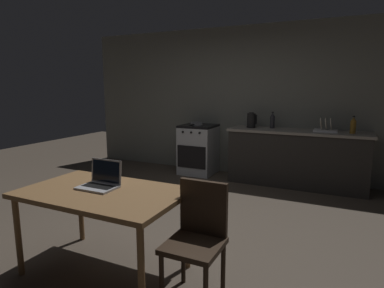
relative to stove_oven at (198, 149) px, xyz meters
The scene contains 12 objects.
ground_plane 2.40m from the stove_oven, 77.43° to the right, with size 12.00×12.00×0.00m, color #473D33.
back_wall 1.23m from the stove_oven, 23.44° to the left, with size 6.40×0.10×2.62m, color slate.
kitchen_counter 1.72m from the stove_oven, ahead, with size 2.16×0.64×0.90m.
stove_oven is the anchor object (origin of this frame).
dining_table 3.35m from the stove_oven, 79.52° to the right, with size 1.35×0.82×0.72m.
chair 3.55m from the stove_oven, 65.79° to the right, with size 0.40×0.40×0.87m.
laptop 3.28m from the stove_oven, 80.57° to the right, with size 0.32×0.24×0.23m.
electric_kettle 1.12m from the stove_oven, ahead, with size 0.17×0.15×0.26m.
bottle 2.56m from the stove_oven, ahead, with size 0.08×0.08×0.26m.
frying_pan 0.48m from the stove_oven, 138.17° to the right, with size 0.24×0.41×0.05m.
dish_rack 2.19m from the stove_oven, ahead, with size 0.34×0.26×0.21m.
bottle_b 1.43m from the stove_oven, ahead, with size 0.08×0.08×0.27m.
Camera 1 is at (1.87, -2.98, 1.57)m, focal length 30.16 mm.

